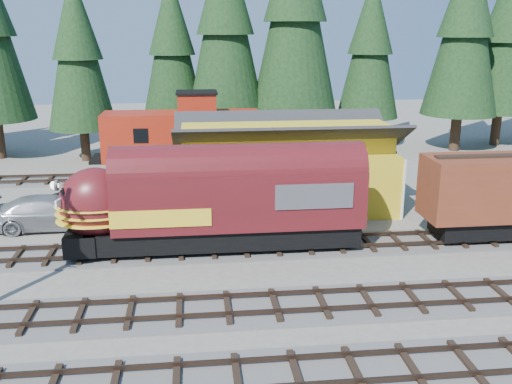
{
  "coord_description": "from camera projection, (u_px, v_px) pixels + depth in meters",
  "views": [
    {
      "loc": [
        -5.26,
        -21.26,
        10.19
      ],
      "look_at": [
        -2.47,
        4.0,
        2.84
      ],
      "focal_mm": 40.0,
      "sensor_mm": 36.0,
      "label": 1
    }
  ],
  "objects": [
    {
      "name": "ground",
      "position": [
        325.0,
        282.0,
        23.68
      ],
      "size": [
        120.0,
        120.0,
        0.0
      ],
      "primitive_type": "plane",
      "color": "#6B665B",
      "rests_on": "ground"
    },
    {
      "name": "depot",
      "position": [
        286.0,
        158.0,
        32.89
      ],
      "size": [
        12.8,
        7.0,
        5.3
      ],
      "color": "gold",
      "rests_on": "ground"
    },
    {
      "name": "pickup_truck_a",
      "position": [
        88.0,
        207.0,
        31.07
      ],
      "size": [
        6.25,
        4.33,
        1.59
      ],
      "primitive_type": "imported",
      "rotation": [
        0.0,
        0.0,
        1.24
      ],
      "color": "black",
      "rests_on": "ground"
    },
    {
      "name": "conifer_backdrop",
      "position": [
        326.0,
        28.0,
        45.36
      ],
      "size": [
        80.64,
        24.06,
        16.97
      ],
      "color": "black",
      "rests_on": "ground"
    },
    {
      "name": "locomotive",
      "position": [
        207.0,
        205.0,
        26.36
      ],
      "size": [
        14.18,
        2.82,
        3.86
      ],
      "color": "black",
      "rests_on": "ground"
    },
    {
      "name": "track_spur",
      "position": [
        127.0,
        178.0,
        39.8
      ],
      "size": [
        32.0,
        3.2,
        0.33
      ],
      "color": "#4C4947",
      "rests_on": "ground"
    },
    {
      "name": "caboose",
      "position": [
        183.0,
        139.0,
        39.47
      ],
      "size": [
        10.72,
        3.11,
        5.57
      ],
      "color": "black",
      "rests_on": "ground"
    },
    {
      "name": "pickup_truck_b",
      "position": [
        50.0,
        213.0,
        29.84
      ],
      "size": [
        6.1,
        2.75,
        1.73
      ],
      "primitive_type": "imported",
      "rotation": [
        0.0,
        0.0,
        1.63
      ],
      "color": "#999CA0",
      "rests_on": "ground"
    },
    {
      "name": "track_siding",
      "position": [
        503.0,
        238.0,
        28.54
      ],
      "size": [
        68.0,
        3.2,
        0.33
      ],
      "color": "#4C4947",
      "rests_on": "ground"
    }
  ]
}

